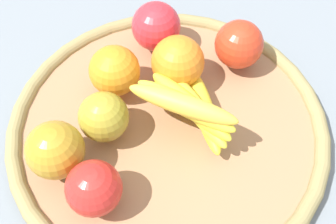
# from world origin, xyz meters

# --- Properties ---
(ground_plane) EXTENTS (2.40, 2.40, 0.00)m
(ground_plane) POSITION_xyz_m (0.00, 0.00, 0.00)
(ground_plane) COLOR slate
(ground_plane) RESTS_ON ground
(basket) EXTENTS (0.46, 0.46, 0.03)m
(basket) POSITION_xyz_m (0.00, 0.00, 0.02)
(basket) COLOR #9F7451
(basket) RESTS_ON ground_plane
(banana_bunch) EXTENTS (0.13, 0.15, 0.08)m
(banana_bunch) POSITION_xyz_m (-0.03, 0.02, 0.07)
(banana_bunch) COLOR yellow
(banana_bunch) RESTS_ON basket
(apple_4) EXTENTS (0.08, 0.08, 0.07)m
(apple_4) POSITION_xyz_m (0.09, -0.02, 0.07)
(apple_4) COLOR #A4952B
(apple_4) RESTS_ON basket
(orange_0) EXTENTS (0.10, 0.10, 0.07)m
(orange_0) POSITION_xyz_m (0.04, -0.09, 0.07)
(orange_0) COLOR orange
(orange_0) RESTS_ON basket
(apple_0) EXTENTS (0.11, 0.11, 0.08)m
(apple_0) POSITION_xyz_m (-0.05, -0.14, 0.07)
(apple_0) COLOR red
(apple_0) RESTS_ON basket
(apple_2) EXTENTS (0.11, 0.11, 0.08)m
(apple_2) POSITION_xyz_m (0.16, 0.00, 0.07)
(apple_2) COLOR #B58824
(apple_2) RESTS_ON basket
(apple_1) EXTENTS (0.10, 0.10, 0.07)m
(apple_1) POSITION_xyz_m (0.13, 0.07, 0.07)
(apple_1) COLOR red
(apple_1) RESTS_ON basket
(apple_3) EXTENTS (0.09, 0.09, 0.07)m
(apple_3) POSITION_xyz_m (-0.15, -0.05, 0.07)
(apple_3) COLOR red
(apple_3) RESTS_ON basket
(orange_1) EXTENTS (0.08, 0.08, 0.08)m
(orange_1) POSITION_xyz_m (-0.05, -0.06, 0.07)
(orange_1) COLOR orange
(orange_1) RESTS_ON basket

